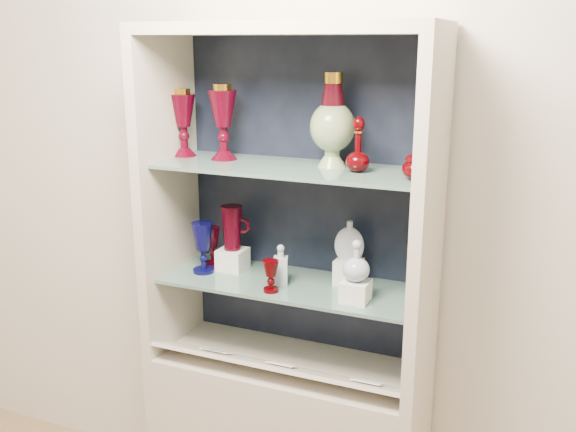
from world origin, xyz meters
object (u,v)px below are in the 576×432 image
at_px(pedestal_lamp_left, 183,123).
at_px(ruby_decanter_a, 358,141).
at_px(ruby_goblet_tall, 212,246).
at_px(flat_flask, 349,240).
at_px(clear_round_decanter, 356,262).
at_px(ruby_pitcher, 232,228).
at_px(ruby_goblet_small, 271,276).
at_px(pedestal_lamp_right, 223,122).
at_px(ruby_decanter_b, 424,141).
at_px(cobalt_goblet, 203,248).
at_px(cameo_medallion, 422,245).
at_px(clear_square_bottle, 281,264).
at_px(lidded_bowl, 417,164).
at_px(enamel_urn, 333,120).

height_order(pedestal_lamp_left, ruby_decanter_a, pedestal_lamp_left).
distance_m(ruby_decanter_a, ruby_goblet_tall, 0.74).
distance_m(flat_flask, clear_round_decanter, 0.16).
bearing_deg(ruby_pitcher, ruby_goblet_small, -52.78).
bearing_deg(pedestal_lamp_right, ruby_decanter_a, -3.86).
distance_m(pedestal_lamp_right, flat_flask, 0.61).
xyz_separation_m(ruby_decanter_b, ruby_pitcher, (-0.69, -0.00, -0.36)).
distance_m(cobalt_goblet, clear_round_decanter, 0.60).
bearing_deg(cameo_medallion, ruby_pitcher, -179.86).
relative_size(cobalt_goblet, clear_round_decanter, 1.41).
relative_size(ruby_goblet_tall, flat_flask, 1.04).
bearing_deg(clear_square_bottle, ruby_pitcher, 163.27).
relative_size(pedestal_lamp_right, ruby_goblet_small, 2.39).
bearing_deg(ruby_decanter_a, pedestal_lamp_left, 176.39).
bearing_deg(lidded_bowl, enamel_urn, 161.27).
bearing_deg(ruby_decanter_b, clear_round_decanter, -146.76).
bearing_deg(enamel_urn, ruby_goblet_small, -135.05).
xyz_separation_m(enamel_urn, ruby_decanter_a, (0.11, -0.06, -0.06)).
height_order(enamel_urn, ruby_decanter_b, enamel_urn).
bearing_deg(pedestal_lamp_right, clear_round_decanter, -10.98).
xyz_separation_m(enamel_urn, ruby_decanter_b, (0.31, -0.01, -0.05)).
bearing_deg(ruby_pitcher, ruby_decanter_b, -19.46).
xyz_separation_m(ruby_goblet_tall, ruby_goblet_small, (0.32, -0.16, -0.02)).
bearing_deg(clear_square_bottle, cobalt_goblet, 179.87).
distance_m(ruby_decanter_b, clear_round_decanter, 0.44).
xyz_separation_m(cobalt_goblet, ruby_goblet_tall, (-0.01, 0.09, -0.02)).
bearing_deg(ruby_goblet_tall, ruby_decanter_a, -6.06).
height_order(ruby_decanter_b, clear_square_bottle, ruby_decanter_b).
bearing_deg(ruby_goblet_tall, ruby_goblet_small, -27.24).
xyz_separation_m(lidded_bowl, cobalt_goblet, (-0.78, 0.03, -0.38)).
bearing_deg(cobalt_goblet, lidded_bowl, -1.88).
distance_m(ruby_decanter_a, ruby_decanter_b, 0.21).
height_order(ruby_goblet_tall, cameo_medallion, cameo_medallion).
bearing_deg(ruby_decanter_a, flat_flask, 120.95).
height_order(ruby_decanter_b, ruby_goblet_small, ruby_decanter_b).
bearing_deg(ruby_goblet_tall, cameo_medallion, 4.00).
relative_size(ruby_decanter_a, clear_round_decanter, 1.49).
bearing_deg(cameo_medallion, enamel_urn, -174.59).
bearing_deg(clear_round_decanter, cameo_medallion, 46.72).
xyz_separation_m(ruby_decanter_a, flat_flask, (-0.04, 0.07, -0.36)).
bearing_deg(flat_flask, clear_round_decanter, -74.21).
xyz_separation_m(enamel_urn, cobalt_goblet, (-0.47, -0.08, -0.48)).
bearing_deg(flat_flask, cobalt_goblet, 179.88).
bearing_deg(pedestal_lamp_left, ruby_pitcher, 0.10).
xyz_separation_m(ruby_decanter_a, cameo_medallion, (0.20, 0.12, -0.36)).
relative_size(enamel_urn, ruby_decanter_a, 1.56).
distance_m(ruby_goblet_tall, cameo_medallion, 0.79).
relative_size(pedestal_lamp_left, ruby_decanter_b, 1.14).
bearing_deg(cobalt_goblet, clear_round_decanter, -4.30).
bearing_deg(lidded_bowl, ruby_decanter_b, 90.00).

